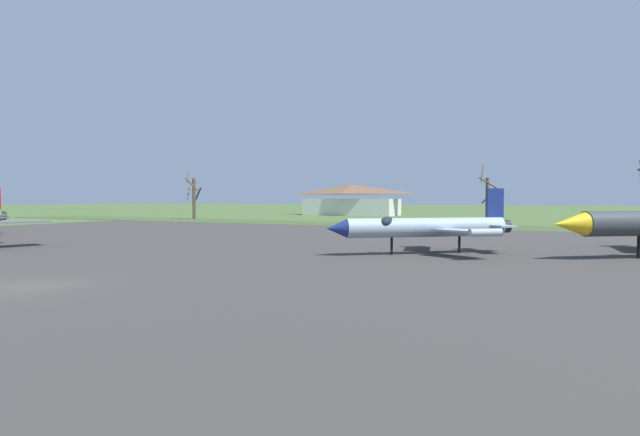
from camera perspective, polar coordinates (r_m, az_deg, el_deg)
The scene contains 7 objects.
ground_plane at distance 25.12m, azimuth -30.01°, elevation -6.81°, with size 600.00×600.00×0.00m, color #425B2D.
asphalt_apron at distance 38.52m, azimuth -6.06°, elevation -3.45°, with size 101.34×62.19×0.05m, color #383533.
grass_verge_strip at distance 72.45m, azimuth 10.08°, elevation -0.84°, with size 161.34×12.00×0.06m, color #3A4E27.
jet_fighter_front_left at distance 35.01m, azimuth 11.72°, elevation -0.99°, with size 11.43×10.26×4.53m.
bare_tree_far_left at distance 96.16m, azimuth -14.07°, elevation 2.43°, with size 3.31×3.01×8.75m.
bare_tree_left_of_center at distance 69.95m, azimuth 18.40°, elevation 1.99°, with size 2.35×2.83×8.34m.
visitor_building at distance 117.30m, azimuth 3.52°, elevation 2.03°, with size 22.81×8.86×7.10m.
Camera 1 is at (20.82, -13.53, 3.80)m, focal length 28.36 mm.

